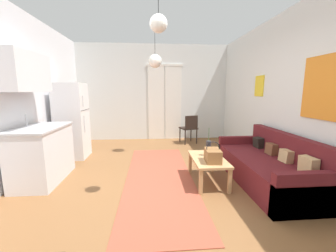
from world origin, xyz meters
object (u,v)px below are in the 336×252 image
object	(u,v)px
pendant_lamp_far	(155,61)
bamboo_vase	(208,148)
handbag	(213,155)
accent_chair	(189,127)
pendant_lamp_near	(158,24)
coffee_table	(208,161)
couch	(269,167)
refrigerator	(72,121)

from	to	relation	value
pendant_lamp_far	bamboo_vase	bearing A→B (deg)	-60.22
handbag	pendant_lamp_far	xyz separation A→B (m)	(-0.82, 1.76, 1.61)
handbag	accent_chair	bearing A→B (deg)	87.04
pendant_lamp_near	pendant_lamp_far	world-z (taller)	same
handbag	coffee_table	bearing A→B (deg)	95.78
couch	coffee_table	distance (m)	0.99
accent_chair	pendant_lamp_near	world-z (taller)	pendant_lamp_near
coffee_table	accent_chair	size ratio (longest dim) A/B	1.11
couch	refrigerator	distance (m)	4.01
couch	coffee_table	bearing A→B (deg)	173.91
couch	bamboo_vase	distance (m)	1.01
coffee_table	refrigerator	distance (m)	3.08
coffee_table	bamboo_vase	xyz separation A→B (m)	(0.03, 0.11, 0.18)
refrigerator	accent_chair	xyz separation A→B (m)	(2.80, 1.00, -0.36)
handbag	accent_chair	xyz separation A→B (m)	(0.14, 2.70, -0.04)
accent_chair	pendant_lamp_far	size ratio (longest dim) A/B	0.94
couch	pendant_lamp_far	bearing A→B (deg)	136.74
bamboo_vase	pendant_lamp_near	distance (m)	2.02
coffee_table	pendant_lamp_near	bearing A→B (deg)	-146.45
bamboo_vase	couch	bearing A→B (deg)	-13.00
bamboo_vase	pendant_lamp_far	distance (m)	2.31
pendant_lamp_far	pendant_lamp_near	bearing A→B (deg)	-89.99
couch	pendant_lamp_near	bearing A→B (deg)	-166.50
coffee_table	bamboo_vase	bearing A→B (deg)	74.65
accent_chair	pendant_lamp_far	distance (m)	2.13
couch	accent_chair	world-z (taller)	accent_chair
bamboo_vase	refrigerator	size ratio (longest dim) A/B	0.29
couch	bamboo_vase	world-z (taller)	bamboo_vase
refrigerator	pendant_lamp_far	xyz separation A→B (m)	(1.84, 0.06, 1.30)
refrigerator	pendant_lamp_near	size ratio (longest dim) A/B	2.42
handbag	refrigerator	world-z (taller)	refrigerator
coffee_table	pendant_lamp_near	distance (m)	2.14
refrigerator	pendant_lamp_far	size ratio (longest dim) A/B	1.91
refrigerator	handbag	bearing A→B (deg)	-32.64
bamboo_vase	pendant_lamp_far	world-z (taller)	pendant_lamp_far
couch	pendant_lamp_far	size ratio (longest dim) A/B	2.32
coffee_table	pendant_lamp_far	size ratio (longest dim) A/B	1.04
refrigerator	pendant_lamp_far	bearing A→B (deg)	1.82
couch	refrigerator	size ratio (longest dim) A/B	1.21
accent_chair	pendant_lamp_far	bearing A→B (deg)	27.01
handbag	accent_chair	size ratio (longest dim) A/B	0.43
couch	accent_chair	xyz separation A→B (m)	(-0.82, 2.63, 0.20)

